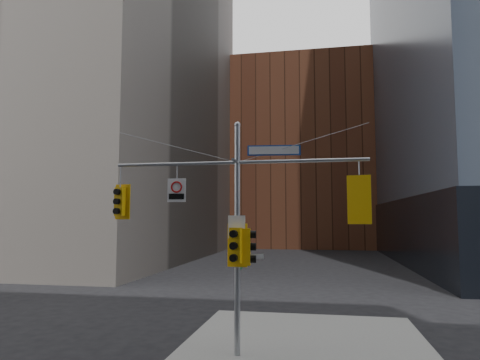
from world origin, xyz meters
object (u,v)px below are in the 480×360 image
(signal_assembly, at_px, (237,213))
(street_sign_blade, at_px, (274,150))
(traffic_light_west_arm, at_px, (120,202))
(traffic_light_pole_front, at_px, (236,245))
(regulatory_sign_arm, at_px, (177,189))
(traffic_light_east_arm, at_px, (360,200))
(traffic_light_pole_side, at_px, (248,247))

(signal_assembly, xyz_separation_m, street_sign_blade, (1.15, 0.00, 1.93))
(traffic_light_west_arm, relative_size, street_sign_blade, 0.71)
(traffic_light_pole_front, bearing_deg, street_sign_blade, 19.95)
(regulatory_sign_arm, bearing_deg, signal_assembly, -1.21)
(traffic_light_east_arm, bearing_deg, traffic_light_pole_side, 9.62)
(street_sign_blade, bearing_deg, traffic_light_west_arm, 174.27)
(traffic_light_pole_side, distance_m, regulatory_sign_arm, 2.91)
(traffic_light_west_arm, height_order, traffic_light_pole_front, traffic_light_west_arm)
(signal_assembly, distance_m, traffic_light_east_arm, 3.70)
(traffic_light_east_arm, distance_m, regulatory_sign_arm, 5.67)
(traffic_light_west_arm, distance_m, traffic_light_pole_front, 4.16)
(traffic_light_east_arm, relative_size, street_sign_blade, 0.87)
(signal_assembly, height_order, traffic_light_west_arm, signal_assembly)
(street_sign_blade, bearing_deg, traffic_light_pole_side, 173.73)
(traffic_light_east_arm, bearing_deg, signal_assembly, 9.83)
(street_sign_blade, bearing_deg, signal_assembly, 174.52)
(traffic_light_east_arm, distance_m, traffic_light_pole_side, 3.64)
(traffic_light_pole_front, xyz_separation_m, street_sign_blade, (1.15, 0.27, 2.91))
(traffic_light_pole_front, bearing_deg, signal_assembly, 96.92)
(signal_assembly, xyz_separation_m, traffic_light_east_arm, (3.68, 0.00, 0.38))
(traffic_light_pole_side, height_order, regulatory_sign_arm, regulatory_sign_arm)
(traffic_light_pole_side, bearing_deg, signal_assembly, 85.77)
(traffic_light_pole_front, height_order, regulatory_sign_arm, regulatory_sign_arm)
(traffic_light_west_arm, distance_m, traffic_light_east_arm, 7.60)
(signal_assembly, relative_size, regulatory_sign_arm, 10.62)
(traffic_light_west_arm, height_order, street_sign_blade, street_sign_blade)
(traffic_light_pole_side, bearing_deg, street_sign_blade, -97.04)
(traffic_light_east_arm, height_order, traffic_light_pole_front, traffic_light_east_arm)
(traffic_light_east_arm, distance_m, traffic_light_pole_front, 3.93)
(signal_assembly, relative_size, traffic_light_east_arm, 5.61)
(traffic_light_west_arm, bearing_deg, signal_assembly, 7.83)
(signal_assembly, distance_m, traffic_light_pole_front, 1.01)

